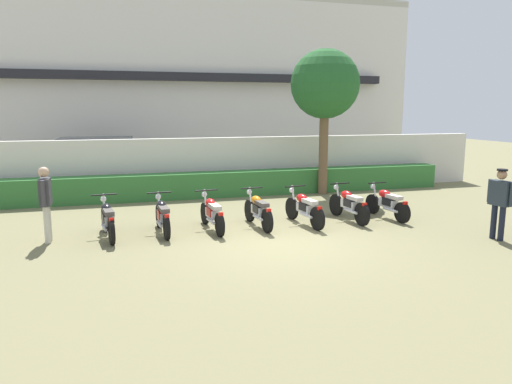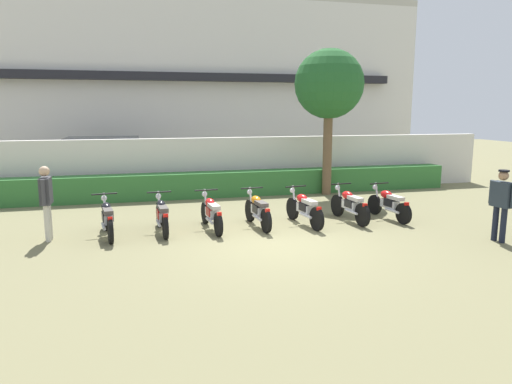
% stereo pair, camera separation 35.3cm
% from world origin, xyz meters
% --- Properties ---
extents(ground, '(60.00, 60.00, 0.00)m').
position_xyz_m(ground, '(0.00, 0.00, 0.00)').
color(ground, olive).
extents(building, '(21.72, 6.50, 8.24)m').
position_xyz_m(building, '(0.00, 15.09, 4.12)').
color(building, silver).
rests_on(building, ground).
extents(compound_wall, '(20.64, 0.30, 1.97)m').
position_xyz_m(compound_wall, '(0.00, 6.77, 0.99)').
color(compound_wall, silver).
rests_on(compound_wall, ground).
extents(hedge_row, '(16.51, 0.70, 0.85)m').
position_xyz_m(hedge_row, '(0.00, 6.07, 0.42)').
color(hedge_row, '#337033').
rests_on(hedge_row, ground).
extents(parked_car, '(4.56, 2.20, 1.89)m').
position_xyz_m(parked_car, '(-4.04, 9.44, 0.94)').
color(parked_car, black).
rests_on(parked_car, ground).
extents(tree_near_inspector, '(2.36, 2.36, 4.99)m').
position_xyz_m(tree_near_inspector, '(3.50, 5.54, 3.76)').
color(tree_near_inspector, brown).
rests_on(tree_near_inspector, ground).
extents(motorcycle_in_row_0, '(0.60, 1.88, 0.97)m').
position_xyz_m(motorcycle_in_row_0, '(-3.70, 1.58, 0.45)').
color(motorcycle_in_row_0, black).
rests_on(motorcycle_in_row_0, ground).
extents(motorcycle_in_row_1, '(0.60, 1.79, 0.95)m').
position_xyz_m(motorcycle_in_row_1, '(-2.43, 1.62, 0.44)').
color(motorcycle_in_row_1, black).
rests_on(motorcycle_in_row_1, ground).
extents(motorcycle_in_row_2, '(0.60, 1.90, 0.94)m').
position_xyz_m(motorcycle_in_row_2, '(-1.23, 1.61, 0.44)').
color(motorcycle_in_row_2, black).
rests_on(motorcycle_in_row_2, ground).
extents(motorcycle_in_row_3, '(0.60, 1.84, 0.95)m').
position_xyz_m(motorcycle_in_row_3, '(-0.04, 1.59, 0.44)').
color(motorcycle_in_row_3, black).
rests_on(motorcycle_in_row_3, ground).
extents(motorcycle_in_row_4, '(0.60, 1.92, 0.96)m').
position_xyz_m(motorcycle_in_row_4, '(1.19, 1.50, 0.45)').
color(motorcycle_in_row_4, black).
rests_on(motorcycle_in_row_4, ground).
extents(motorcycle_in_row_5, '(0.60, 1.90, 0.96)m').
position_xyz_m(motorcycle_in_row_5, '(2.50, 1.59, 0.45)').
color(motorcycle_in_row_5, black).
rests_on(motorcycle_in_row_5, ground).
extents(motorcycle_in_row_6, '(0.60, 1.83, 0.94)m').
position_xyz_m(motorcycle_in_row_6, '(3.65, 1.55, 0.44)').
color(motorcycle_in_row_6, black).
rests_on(motorcycle_in_row_6, ground).
extents(inspector_person, '(0.23, 0.69, 1.72)m').
position_xyz_m(inspector_person, '(-4.99, 1.58, 1.02)').
color(inspector_person, beige).
rests_on(inspector_person, ground).
extents(officer_0, '(0.29, 0.65, 1.64)m').
position_xyz_m(officer_0, '(4.93, -1.07, 0.97)').
color(officer_0, black).
rests_on(officer_0, ground).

